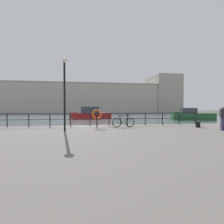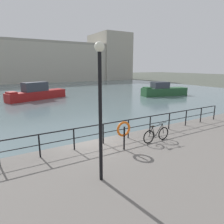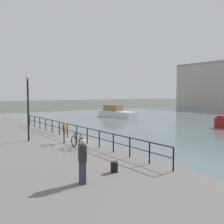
# 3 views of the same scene
# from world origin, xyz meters

# --- Properties ---
(ground_plane) EXTENTS (240.00, 240.00, 0.00)m
(ground_plane) POSITION_xyz_m (0.00, 0.00, 0.00)
(ground_plane) COLOR #4C5147
(water_basin) EXTENTS (80.00, 60.00, 0.01)m
(water_basin) POSITION_xyz_m (0.00, 30.20, 0.01)
(water_basin) COLOR slate
(water_basin) RESTS_ON ground_plane
(quay_promenade) EXTENTS (56.00, 13.00, 0.80)m
(quay_promenade) POSITION_xyz_m (0.00, -6.50, 0.40)
(quay_promenade) COLOR slate
(quay_promenade) RESTS_ON ground_plane
(harbor_building) EXTENTS (79.60, 15.55, 16.28)m
(harbor_building) POSITION_xyz_m (6.01, 58.02, 6.13)
(harbor_building) COLOR #B2AD9E
(harbor_building) RESTS_ON ground_plane
(moored_small_launch) EXTENTS (8.85, 4.82, 2.50)m
(moored_small_launch) POSITION_xyz_m (0.95, 21.15, 0.95)
(moored_small_launch) COLOR maroon
(moored_small_launch) RESTS_ON water_basin
(moored_blue_motorboat) EXTENTS (7.88, 3.58, 2.27)m
(moored_blue_motorboat) POSITION_xyz_m (19.67, 14.49, 0.86)
(moored_blue_motorboat) COLOR #23512D
(moored_blue_motorboat) RESTS_ON water_basin
(quay_railing) EXTENTS (20.61, 0.07, 1.08)m
(quay_railing) POSITION_xyz_m (-0.49, -0.75, 1.53)
(quay_railing) COLOR black
(quay_railing) RESTS_ON quay_promenade
(parked_bicycle) EXTENTS (1.77, 0.09, 0.98)m
(parked_bicycle) POSITION_xyz_m (2.85, -1.95, 1.19)
(parked_bicycle) COLOR black
(parked_bicycle) RESTS_ON quay_promenade
(mooring_bollard) EXTENTS (0.32, 0.32, 0.44)m
(mooring_bollard) POSITION_xyz_m (8.48, -2.98, 1.02)
(mooring_bollard) COLOR black
(mooring_bollard) RESTS_ON quay_promenade
(life_ring_stand) EXTENTS (0.75, 0.16, 1.40)m
(life_ring_stand) POSITION_xyz_m (0.80, -1.90, 1.77)
(life_ring_stand) COLOR black
(life_ring_stand) RESTS_ON quay_promenade
(quay_lamp_post) EXTENTS (0.32, 0.32, 4.67)m
(quay_lamp_post) POSITION_xyz_m (-1.36, -3.70, 3.78)
(quay_lamp_post) COLOR black
(quay_lamp_post) RESTS_ON quay_promenade
(standing_person) EXTENTS (0.51, 0.41, 1.69)m
(standing_person) POSITION_xyz_m (9.06, -4.81, 1.66)
(standing_person) COLOR #332D4C
(standing_person) RESTS_ON quay_promenade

